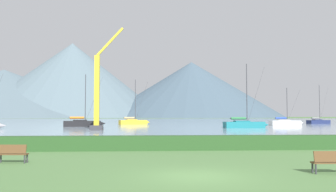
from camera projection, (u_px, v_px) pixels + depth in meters
The scene contains 14 objects.
ground_plane at pixel (196, 176), 14.51m from camera, with size 1000.00×1000.00×0.00m, color #517A42.
harbor_water at pixel (148, 121), 150.99m from camera, with size 320.00×246.00×0.00m, color #8499A8.
hedge_line at pixel (173, 143), 25.50m from camera, with size 80.00×1.20×1.01m, color #284C23.
sailboat_slip_0 at pixel (83, 123), 78.63m from camera, with size 9.17×4.29×11.34m.
sailboat_slip_2 at pixel (244, 124), 69.51m from camera, with size 8.86×3.00×12.37m.
sailboat_slip_3 at pixel (285, 122), 88.08m from camera, with size 8.38×2.82×9.12m.
sailboat_slip_4 at pixel (133, 122), 96.53m from camera, with size 8.52×4.60×11.97m.
sailboat_slip_5 at pixel (319, 121), 104.14m from camera, with size 7.81×3.77×11.18m.
park_bench_near_path at pixel (332, 161), 15.19m from camera, with size 1.68×0.54×0.95m.
park_bench_under_tree at pixel (12, 153), 18.52m from camera, with size 1.54×0.57×0.95m.
dock_crane at pixel (98, 97), 59.31m from camera, with size 5.29×2.00×16.99m.
distant_hill_west_ridge at pixel (4, 93), 408.92m from camera, with size 292.70×292.70×53.94m, color slate.
distant_hill_central_peak at pixel (191, 90), 411.68m from camera, with size 204.86×204.86×62.81m, color #425666.
distant_hill_east_ridge at pixel (72, 80), 413.48m from camera, with size 216.14×216.14×84.80m, color slate.
Camera 1 is at (-2.14, -14.55, 2.44)m, focal length 38.88 mm.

